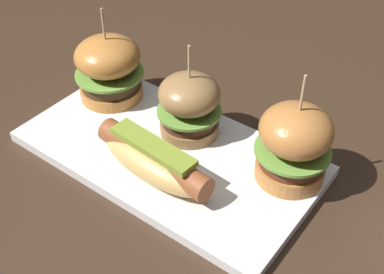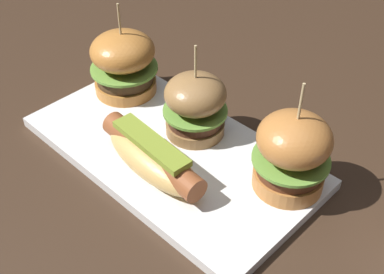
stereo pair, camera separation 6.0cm
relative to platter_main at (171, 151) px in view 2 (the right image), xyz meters
name	(u,v)px [view 2 (the right image)]	position (x,y,z in m)	size (l,w,h in m)	color
ground_plane	(171,155)	(0.00, 0.00, -0.01)	(3.00, 3.00, 0.00)	#382619
platter_main	(171,151)	(0.00, 0.00, 0.00)	(0.38, 0.20, 0.01)	white
hot_dog	(152,156)	(0.01, -0.05, 0.03)	(0.17, 0.07, 0.05)	tan
slider_left	(124,63)	(-0.14, 0.04, 0.05)	(0.10, 0.10, 0.14)	#BE7834
slider_center	(197,106)	(0.00, 0.05, 0.05)	(0.09, 0.09, 0.13)	olive
slider_right	(292,153)	(0.15, 0.05, 0.06)	(0.09, 0.09, 0.14)	#BA7438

